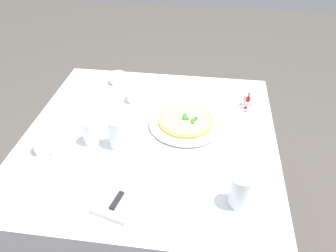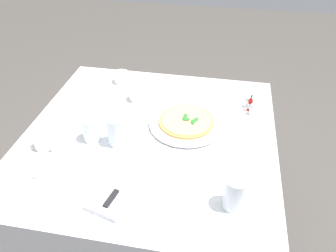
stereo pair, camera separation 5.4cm
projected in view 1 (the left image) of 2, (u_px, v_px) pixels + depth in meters
The scene contains 16 objects.
ground_plane at pixel (154, 237), 1.83m from camera, with size 8.00×8.00×0.00m, color #4C4742.
dining_table at pixel (151, 158), 1.47m from camera, with size 1.04×1.04×0.73m.
pizza_plate at pixel (186, 123), 1.43m from camera, with size 0.32×0.32×0.02m.
pizza at pixel (186, 120), 1.42m from camera, with size 0.24×0.24×0.02m.
coffee_cup_right_edge at pixel (118, 79), 1.70m from camera, with size 0.13×0.13×0.06m.
coffee_cup_near_left at pixel (44, 146), 1.28m from camera, with size 0.13×0.13×0.06m.
coffee_cup_center_back at pixel (135, 96), 1.57m from camera, with size 0.13×0.13×0.07m.
water_glass_far_left at pixel (91, 132), 1.32m from camera, with size 0.07×0.07×0.10m.
water_glass_near_right at pixel (240, 192), 1.07m from camera, with size 0.07×0.07×0.12m.
water_glass_back_corner at pixel (118, 133), 1.30m from camera, with size 0.08×0.08×0.13m.
napkin_folded at pixel (124, 193), 1.12m from camera, with size 0.25×0.18×0.02m.
dinner_knife at pixel (124, 190), 1.12m from camera, with size 0.19×0.06×0.01m.
hot_sauce_bottle at pixel (248, 102), 1.52m from camera, with size 0.02×0.02×0.08m.
salt_shaker at pixel (245, 100), 1.55m from camera, with size 0.03×0.03×0.06m.
pepper_shaker at pixel (250, 107), 1.50m from camera, with size 0.03×0.03×0.06m.
menu_card at pixel (50, 176), 1.15m from camera, with size 0.03×0.09×0.06m.
Camera 1 is at (-1.06, -0.22, 1.60)m, focal length 35.42 mm.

